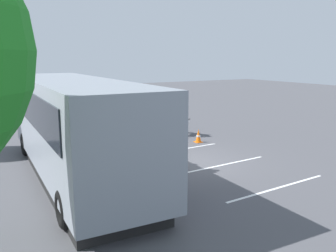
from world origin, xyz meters
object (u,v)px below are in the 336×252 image
(tour_bus, at_px, (74,129))
(spectator_centre, at_px, (140,133))
(stunt_motorcycle, at_px, (176,116))
(spectator_far_left, at_px, (167,142))
(flagpole, at_px, (28,71))
(parked_motorcycle_silver, at_px, (108,141))
(spectator_right, at_px, (132,130))
(spectator_left, at_px, (149,138))
(traffic_cone, at_px, (198,136))

(tour_bus, bearing_deg, spectator_centre, -74.75)
(tour_bus, height_order, stunt_motorcycle, tour_bus)
(spectator_far_left, bearing_deg, flagpole, 21.46)
(spectator_far_left, distance_m, parked_motorcycle_silver, 3.67)
(spectator_centre, distance_m, stunt_motorcycle, 4.81)
(spectator_far_left, distance_m, flagpole, 8.81)
(spectator_centre, height_order, flagpole, flagpole)
(parked_motorcycle_silver, xyz_separation_m, flagpole, (4.39, 2.30, 2.84))
(spectator_far_left, xyz_separation_m, spectator_right, (2.73, 0.07, -0.05))
(spectator_far_left, bearing_deg, stunt_motorcycle, -34.69)
(spectator_far_left, bearing_deg, parked_motorcycle_silver, 13.03)
(spectator_right, distance_m, flagpole, 6.45)
(tour_bus, distance_m, parked_motorcycle_silver, 3.48)
(tour_bus, height_order, spectator_centre, tour_bus)
(parked_motorcycle_silver, distance_m, flagpole, 5.71)
(spectator_far_left, bearing_deg, tour_bus, 70.69)
(spectator_far_left, height_order, parked_motorcycle_silver, spectator_far_left)
(spectator_centre, xyz_separation_m, spectator_right, (0.95, -0.11, -0.07))
(spectator_left, bearing_deg, traffic_cone, -60.41)
(spectator_left, relative_size, spectator_centre, 0.95)
(spectator_left, bearing_deg, parked_motorcycle_silver, 13.70)
(spectator_far_left, xyz_separation_m, parked_motorcycle_silver, (3.54, 0.82, -0.58))
(spectator_far_left, distance_m, stunt_motorcycle, 6.02)
(spectator_left, distance_m, traffic_cone, 4.31)
(flagpole, relative_size, traffic_cone, 10.69)
(tour_bus, relative_size, spectator_far_left, 5.82)
(spectator_centre, relative_size, parked_motorcycle_silver, 0.88)
(spectator_right, bearing_deg, traffic_cone, -84.77)
(stunt_motorcycle, bearing_deg, spectator_centre, 131.35)
(spectator_far_left, bearing_deg, spectator_left, 11.24)
(tour_bus, xyz_separation_m, spectator_left, (-0.07, -2.74, -0.63))
(tour_bus, relative_size, spectator_right, 6.07)
(tour_bus, distance_m, spectator_far_left, 3.16)
(stunt_motorcycle, bearing_deg, flagpole, 65.56)
(spectator_left, height_order, traffic_cone, spectator_left)
(tour_bus, bearing_deg, spectator_left, -91.40)
(spectator_far_left, relative_size, spectator_centre, 0.99)
(parked_motorcycle_silver, distance_m, traffic_cone, 4.35)
(tour_bus, distance_m, traffic_cone, 6.87)
(spectator_right, relative_size, flagpole, 0.25)
(traffic_cone, bearing_deg, spectator_far_left, 131.11)
(spectator_right, height_order, parked_motorcycle_silver, spectator_right)
(spectator_far_left, xyz_separation_m, traffic_cone, (3.06, -3.50, -0.75))
(spectator_left, relative_size, traffic_cone, 2.71)
(spectator_centre, bearing_deg, flagpole, 25.48)
(spectator_far_left, xyz_separation_m, spectator_left, (0.96, 0.19, -0.04))
(tour_bus, xyz_separation_m, parked_motorcycle_silver, (2.51, -2.11, -1.16))
(spectator_far_left, height_order, spectator_right, spectator_far_left)
(spectator_left, distance_m, spectator_centre, 0.82)
(parked_motorcycle_silver, bearing_deg, spectator_centre, -160.17)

